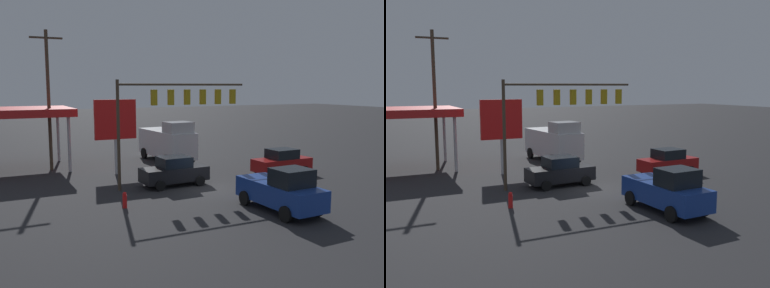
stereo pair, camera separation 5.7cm
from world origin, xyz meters
The scene contains 9 objects.
ground_plane centered at (0.00, 0.00, 0.00)m, with size 200.00×200.00×0.00m, color #262628.
traffic_signal_assembly centered at (1.17, -1.81, 5.38)m, with size 9.06×0.43×6.90m.
utility_pole centered at (8.01, -10.60, 5.64)m, with size 2.40×0.26×10.70m.
price_sign centered at (3.90, -6.82, 3.92)m, with size 3.11×0.27×5.54m.
delivery_truck centered at (-1.66, -10.16, 1.69)m, with size 2.97×6.96×3.58m.
sedan_far centered at (1.53, -1.53, 0.95)m, with size 4.48×2.22×1.93m.
sedan_waiting centered at (-6.99, -1.19, 0.95)m, with size 4.47×2.20×1.93m.
pickup_parked centered at (-1.11, 6.32, 1.11)m, with size 2.42×5.27×2.40m.
fire_hydrant centered at (6.04, 2.10, 0.44)m, with size 0.24×0.24×0.88m.
Camera 1 is at (12.65, 23.72, 6.50)m, focal length 40.00 mm.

